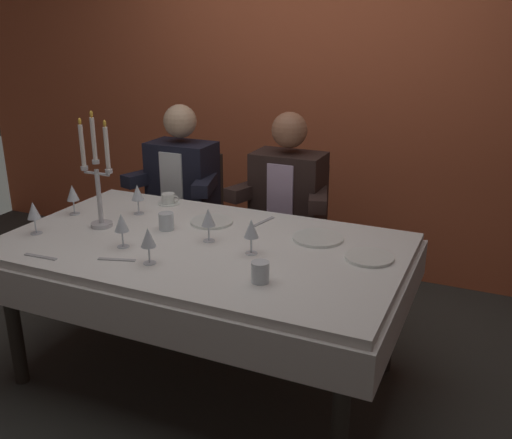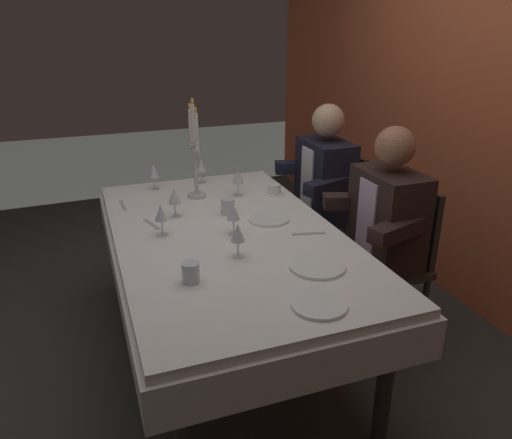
% 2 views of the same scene
% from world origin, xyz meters
% --- Properties ---
extents(ground_plane, '(12.00, 12.00, 0.00)m').
position_xyz_m(ground_plane, '(0.00, 0.00, 0.00)').
color(ground_plane, '#383935').
extents(back_wall, '(6.00, 0.12, 2.70)m').
position_xyz_m(back_wall, '(0.00, 1.66, 1.35)').
color(back_wall, '#CF5F3A').
rests_on(back_wall, ground_plane).
extents(dining_table, '(1.94, 1.14, 0.74)m').
position_xyz_m(dining_table, '(0.00, 0.00, 0.62)').
color(dining_table, white).
rests_on(dining_table, ground_plane).
extents(candelabra, '(0.19, 0.11, 0.59)m').
position_xyz_m(candelabra, '(-0.57, -0.02, 0.98)').
color(candelabra, silver).
rests_on(candelabra, dining_table).
extents(dinner_plate_0, '(0.22, 0.22, 0.01)m').
position_xyz_m(dinner_plate_0, '(-0.09, 0.26, 0.75)').
color(dinner_plate_0, white).
rests_on(dinner_plate_0, dining_table).
extents(dinner_plate_1, '(0.25, 0.25, 0.01)m').
position_xyz_m(dinner_plate_1, '(0.49, 0.26, 0.75)').
color(dinner_plate_1, white).
rests_on(dinner_plate_1, dining_table).
extents(dinner_plate_2, '(0.22, 0.22, 0.01)m').
position_xyz_m(dinner_plate_2, '(0.78, 0.13, 0.75)').
color(dinner_plate_2, white).
rests_on(dinner_plate_2, dining_table).
extents(wine_glass_0, '(0.07, 0.07, 0.16)m').
position_xyz_m(wine_glass_0, '(-0.08, -0.31, 0.86)').
color(wine_glass_0, silver).
rests_on(wine_glass_0, dining_table).
extents(wine_glass_1, '(0.07, 0.07, 0.16)m').
position_xyz_m(wine_glass_1, '(-0.52, 0.23, 0.85)').
color(wine_glass_1, silver).
rests_on(wine_glass_1, dining_table).
extents(wine_glass_2, '(0.07, 0.07, 0.16)m').
position_xyz_m(wine_glass_2, '(-0.83, 0.08, 0.85)').
color(wine_glass_2, silver).
rests_on(wine_glass_2, dining_table).
extents(wine_glass_3, '(0.07, 0.07, 0.16)m').
position_xyz_m(wine_glass_3, '(-0.30, -0.20, 0.86)').
color(wine_glass_3, silver).
rests_on(wine_glass_3, dining_table).
extents(wine_glass_4, '(0.07, 0.07, 0.16)m').
position_xyz_m(wine_glass_4, '(-0.81, -0.23, 0.85)').
color(wine_glass_4, silver).
rests_on(wine_glass_4, dining_table).
extents(wine_glass_5, '(0.07, 0.07, 0.16)m').
position_xyz_m(wine_glass_5, '(0.02, 0.03, 0.85)').
color(wine_glass_5, silver).
rests_on(wine_glass_5, dining_table).
extents(wine_glass_6, '(0.07, 0.07, 0.16)m').
position_xyz_m(wine_glass_6, '(0.27, -0.03, 0.85)').
color(wine_glass_6, silver).
rests_on(wine_glass_6, dining_table).
extents(water_tumbler_0, '(0.08, 0.08, 0.09)m').
position_xyz_m(water_tumbler_0, '(-0.25, 0.08, 0.78)').
color(water_tumbler_0, silver).
rests_on(water_tumbler_0, dining_table).
extents(water_tumbler_1, '(0.07, 0.07, 0.09)m').
position_xyz_m(water_tumbler_1, '(0.43, -0.29, 0.78)').
color(water_tumbler_1, silver).
rests_on(water_tumbler_1, dining_table).
extents(coffee_cup_0, '(0.13, 0.12, 0.06)m').
position_xyz_m(coffee_cup_0, '(-0.46, 0.44, 0.77)').
color(coffee_cup_0, white).
rests_on(coffee_cup_0, dining_table).
extents(fork_0, '(0.17, 0.03, 0.01)m').
position_xyz_m(fork_0, '(-0.57, -0.46, 0.74)').
color(fork_0, '#B7B7BC').
rests_on(fork_0, dining_table).
extents(fork_1, '(0.17, 0.07, 0.01)m').
position_xyz_m(fork_1, '(-0.24, -0.34, 0.74)').
color(fork_1, '#B7B7BC').
rests_on(fork_1, dining_table).
extents(fork_2, '(0.05, 0.17, 0.01)m').
position_xyz_m(fork_2, '(0.16, 0.38, 0.74)').
color(fork_2, '#B7B7BC').
rests_on(fork_2, dining_table).
extents(seated_diner_0, '(0.63, 0.48, 1.24)m').
position_xyz_m(seated_diner_0, '(-0.63, 0.89, 0.74)').
color(seated_diner_0, '#302C25').
rests_on(seated_diner_0, ground_plane).
extents(seated_diner_1, '(0.63, 0.48, 1.24)m').
position_xyz_m(seated_diner_1, '(0.10, 0.89, 0.74)').
color(seated_diner_1, '#302C25').
rests_on(seated_diner_1, ground_plane).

